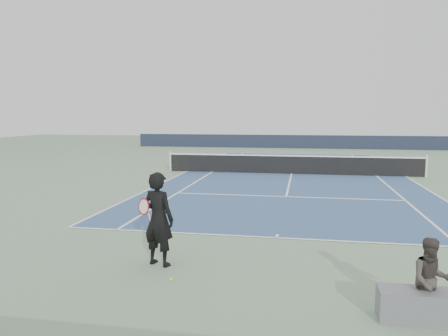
% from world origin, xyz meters
% --- Properties ---
extents(ground, '(80.00, 80.00, 0.00)m').
position_xyz_m(ground, '(0.00, 0.00, 0.00)').
color(ground, gray).
extents(court_surface, '(10.97, 23.77, 0.01)m').
position_xyz_m(court_surface, '(0.00, 0.00, 0.01)').
color(court_surface, '#34517C').
rests_on(court_surface, ground).
extents(tennis_net, '(12.90, 0.10, 1.07)m').
position_xyz_m(tennis_net, '(0.00, 0.00, 0.50)').
color(tennis_net, silver).
rests_on(tennis_net, ground).
extents(windscreen_far, '(30.00, 0.25, 1.20)m').
position_xyz_m(windscreen_far, '(0.00, 17.88, 0.60)').
color(windscreen_far, black).
rests_on(windscreen_far, ground).
extents(tennis_player, '(0.86, 0.70, 1.87)m').
position_xyz_m(tennis_player, '(-2.18, -14.20, 0.93)').
color(tennis_player, black).
rests_on(tennis_player, ground).
extents(tennis_ball, '(0.06, 0.06, 0.06)m').
position_xyz_m(tennis_ball, '(-1.70, -14.98, 0.03)').
color(tennis_ball, '#C6E42E').
rests_on(tennis_ball, ground).
extents(spectator_bench, '(1.45, 0.51, 1.23)m').
position_xyz_m(spectator_bench, '(2.43, -15.81, 0.44)').
color(spectator_bench, slate).
rests_on(spectator_bench, ground).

